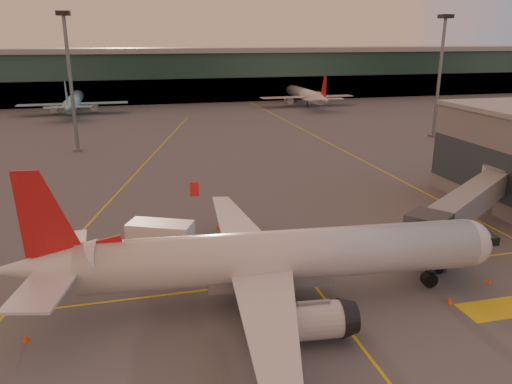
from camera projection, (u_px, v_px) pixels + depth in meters
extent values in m
plane|color=#4C4F54|center=(271.00, 313.00, 40.08)|extent=(600.00, 600.00, 0.00)
cube|color=yellow|center=(256.00, 284.00, 44.70)|extent=(80.00, 0.25, 0.01)
cube|color=yellow|center=(133.00, 176.00, 79.34)|extent=(31.30, 115.98, 0.01)
cube|color=yellow|center=(314.00, 135.00, 111.89)|extent=(0.25, 160.00, 0.01)
cube|color=yellow|center=(374.00, 363.00, 33.85)|extent=(0.25, 30.00, 0.01)
cube|color=yellow|center=(497.00, 309.00, 40.61)|extent=(6.00, 3.00, 0.01)
cube|color=#19382D|center=(156.00, 77.00, 169.04)|extent=(400.00, 18.00, 16.00)
cube|color=gray|center=(155.00, 50.00, 166.41)|extent=(400.00, 20.00, 1.60)
cube|color=black|center=(159.00, 92.00, 162.37)|extent=(400.00, 1.00, 8.00)
cube|color=#2D3D47|center=(484.00, 171.00, 63.02)|extent=(0.30, 21.60, 6.00)
cylinder|color=slate|center=(71.00, 86.00, 92.69)|extent=(0.70, 0.70, 25.00)
cube|color=black|center=(63.00, 13.00, 88.90)|extent=(2.40, 2.40, 0.80)
cube|color=slate|center=(78.00, 150.00, 96.34)|extent=(1.60, 1.60, 0.50)
cylinder|color=slate|center=(439.00, 79.00, 106.65)|extent=(0.70, 0.70, 25.00)
cube|color=black|center=(446.00, 16.00, 102.86)|extent=(2.40, 2.40, 0.80)
cube|color=slate|center=(433.00, 136.00, 110.30)|extent=(1.60, 1.60, 0.50)
cylinder|color=silver|center=(284.00, 255.00, 40.66)|extent=(32.63, 7.07, 4.16)
sphere|color=silver|center=(467.00, 243.00, 43.10)|extent=(4.07, 4.07, 4.07)
cube|color=black|center=(480.00, 237.00, 43.13)|extent=(2.11, 2.86, 0.73)
cone|color=silver|center=(50.00, 267.00, 37.82)|extent=(7.44, 4.58, 3.95)
cube|color=silver|center=(44.00, 288.00, 34.50)|extent=(4.80, 7.30, 0.21)
cylinder|color=silver|center=(313.00, 321.00, 35.50)|extent=(4.57, 3.08, 2.70)
cylinder|color=black|center=(261.00, 310.00, 38.72)|extent=(1.99, 1.62, 1.87)
cylinder|color=black|center=(261.00, 303.00, 38.54)|extent=(0.37, 0.37, 1.14)
cube|color=silver|center=(65.00, 247.00, 41.20)|extent=(3.68, 6.87, 0.21)
cylinder|color=silver|center=(278.00, 249.00, 47.41)|extent=(4.57, 3.08, 2.70)
cylinder|color=black|center=(250.00, 278.00, 43.81)|extent=(1.99, 1.62, 1.87)
cylinder|color=black|center=(250.00, 272.00, 43.64)|extent=(0.37, 0.37, 1.14)
cube|color=slate|center=(269.00, 271.00, 40.88)|extent=(10.53, 4.24, 1.66)
cylinder|color=black|center=(429.00, 279.00, 43.59)|extent=(1.38, 0.95, 1.31)
cube|color=slate|center=(469.00, 201.00, 53.06)|extent=(20.39, 15.67, 2.70)
cube|color=#2D3035|center=(428.00, 230.00, 45.24)|extent=(4.75, 4.75, 3.00)
cube|color=#2D3035|center=(433.00, 257.00, 47.40)|extent=(1.60, 2.40, 2.40)
cylinder|color=black|center=(439.00, 269.00, 46.62)|extent=(0.80, 0.40, 0.80)
cylinder|color=black|center=(426.00, 260.00, 48.65)|extent=(0.80, 0.40, 0.80)
cylinder|color=slate|center=(466.00, 226.00, 53.92)|extent=(0.50, 0.50, 3.16)
cylinder|color=slate|center=(500.00, 179.00, 61.55)|extent=(4.40, 4.40, 3.00)
cylinder|color=slate|center=(497.00, 201.00, 62.41)|extent=(2.40, 2.40, 3.16)
cube|color=#B44819|center=(165.00, 261.00, 47.56)|extent=(4.02, 3.62, 1.54)
cube|color=silver|center=(161.00, 237.00, 46.89)|extent=(6.50, 4.82, 2.88)
cylinder|color=black|center=(142.00, 268.00, 46.81)|extent=(0.99, 0.71, 0.93)
cylinder|color=black|center=(180.00, 271.00, 46.17)|extent=(0.99, 0.71, 0.93)
cube|color=black|center=(428.00, 252.00, 50.09)|extent=(3.50, 2.18, 1.07)
cube|color=#B97317|center=(429.00, 245.00, 49.87)|extent=(1.56, 1.72, 0.87)
cylinder|color=black|center=(424.00, 259.00, 49.04)|extent=(0.71, 0.38, 0.68)
cylinder|color=black|center=(443.00, 255.00, 49.88)|extent=(0.71, 0.38, 0.68)
cone|color=#FF510D|center=(489.00, 280.00, 44.82)|extent=(0.40, 0.40, 0.50)
cube|color=#FF510D|center=(489.00, 283.00, 44.89)|extent=(0.34, 0.34, 0.03)
cone|color=#FF510D|center=(26.00, 338.00, 36.20)|extent=(0.50, 0.50, 0.64)
cube|color=#FF510D|center=(26.00, 341.00, 36.29)|extent=(0.43, 0.43, 0.03)
cone|color=#FF510D|center=(217.00, 227.00, 57.30)|extent=(0.49, 0.49, 0.62)
cube|color=#FF510D|center=(217.00, 229.00, 57.39)|extent=(0.42, 0.42, 0.03)
cone|color=#FF510D|center=(450.00, 300.00, 41.40)|extent=(0.47, 0.47, 0.60)
cube|color=#FF510D|center=(450.00, 303.00, 41.49)|extent=(0.41, 0.41, 0.03)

